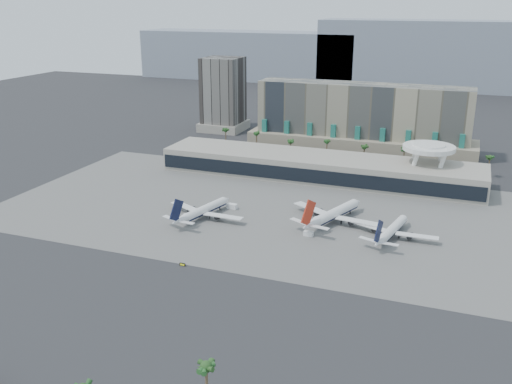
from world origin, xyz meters
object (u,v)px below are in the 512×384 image
(service_vehicle_b, at_px, (309,234))
(taxiway_sign, at_px, (182,264))
(airliner_left, at_px, (203,210))
(airliner_centre, at_px, (334,214))
(airliner_right, at_px, (392,230))
(service_vehicle_a, at_px, (232,206))

(service_vehicle_b, relative_size, taxiway_sign, 1.64)
(airliner_left, relative_size, airliner_centre, 0.91)
(airliner_left, relative_size, taxiway_sign, 16.88)
(airliner_right, bearing_deg, service_vehicle_b, -151.22)
(airliner_left, bearing_deg, service_vehicle_b, 10.13)
(service_vehicle_a, distance_m, service_vehicle_b, 45.23)
(service_vehicle_a, bearing_deg, service_vehicle_b, -16.09)
(airliner_centre, height_order, service_vehicle_b, airliner_centre)
(service_vehicle_b, bearing_deg, airliner_right, 20.70)
(airliner_centre, relative_size, airliner_right, 1.15)
(airliner_left, xyz_separation_m, airliner_right, (80.35, 7.05, -0.18))
(airliner_left, height_order, airliner_centre, airliner_centre)
(airliner_right, distance_m, service_vehicle_a, 73.53)
(service_vehicle_b, distance_m, taxiway_sign, 55.05)
(airliner_right, xyz_separation_m, service_vehicle_b, (-31.64, -10.06, -2.33))
(airliner_centre, xyz_separation_m, service_vehicle_a, (-47.41, 0.15, -2.76))
(service_vehicle_a, bearing_deg, airliner_centre, 7.47)
(service_vehicle_b, bearing_deg, airliner_left, 179.53)
(service_vehicle_a, xyz_separation_m, taxiway_sign, (6.41, -60.70, -0.64))
(airliner_left, xyz_separation_m, taxiway_sign, (13.70, -45.50, -2.97))
(airliner_left, bearing_deg, airliner_centre, 29.05)
(airliner_left, distance_m, airliner_right, 80.66)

